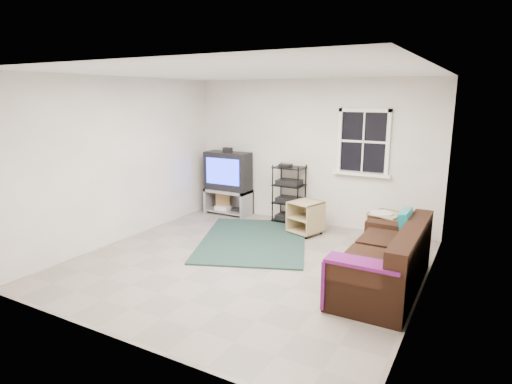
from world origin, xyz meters
The scene contains 8 objects.
room centered at (0.95, 2.27, 1.48)m, with size 4.60×4.62×4.60m.
tv_unit centered at (-1.63, 2.05, 0.73)m, with size 0.90×0.45×1.33m.
av_rack centered at (-0.32, 2.08, 0.47)m, with size 0.54×0.39×1.08m.
side_table_left centered at (0.23, 1.63, 0.30)m, with size 0.60×0.60×0.56m.
side_table_right centered at (1.56, 1.70, 0.30)m, with size 0.59×0.59×0.55m.
sofa centered at (1.88, 0.11, 0.31)m, with size 0.85×1.93×0.88m.
shag_rug centered at (-0.37, 0.84, 0.01)m, with size 1.64×2.26×0.03m, color black.
paper_bag centered at (-1.78, 2.10, 0.20)m, with size 0.28×0.18×0.40m, color #936742.
Camera 1 is at (2.87, -4.91, 2.31)m, focal length 30.00 mm.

